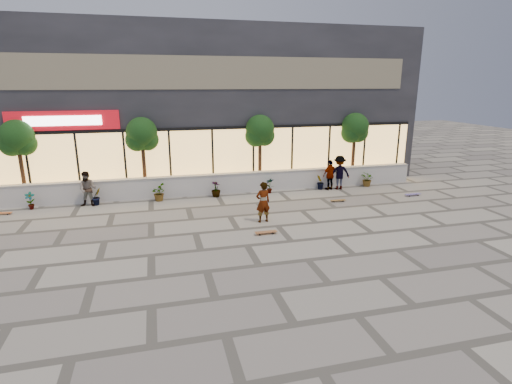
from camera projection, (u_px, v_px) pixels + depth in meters
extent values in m
plane|color=#A39E8D|center=(247.00, 246.00, 13.99)|extent=(80.00, 80.00, 0.00)
cube|color=silver|center=(216.00, 184.00, 20.40)|extent=(22.00, 0.35, 1.00)
cube|color=#B2AFA8|center=(216.00, 174.00, 20.26)|extent=(22.00, 0.42, 0.04)
cube|color=#24252A|center=(201.00, 104.00, 24.54)|extent=(24.00, 9.00, 8.50)
cube|color=#E8B15D|center=(213.00, 158.00, 20.99)|extent=(23.04, 0.05, 3.00)
cube|color=black|center=(212.00, 128.00, 20.56)|extent=(23.04, 0.08, 0.15)
cube|color=#A20B14|center=(63.00, 121.00, 18.72)|extent=(5.00, 0.10, 0.90)
cube|color=white|center=(63.00, 121.00, 18.66)|extent=(3.40, 0.06, 0.45)
cube|color=brown|center=(210.00, 73.00, 19.86)|extent=(21.60, 0.05, 1.60)
imported|color=#183410|center=(30.00, 201.00, 17.88)|extent=(0.43, 0.29, 0.81)
imported|color=#183410|center=(97.00, 197.00, 18.55)|extent=(0.57, 0.57, 0.81)
imported|color=#183410|center=(158.00, 193.00, 19.22)|extent=(0.68, 0.77, 0.81)
imported|color=#183410|center=(216.00, 189.00, 19.88)|extent=(0.64, 0.64, 0.81)
imported|color=#183410|center=(270.00, 185.00, 20.55)|extent=(0.46, 0.35, 0.81)
imported|color=#183410|center=(320.00, 182.00, 21.22)|extent=(0.55, 0.57, 0.81)
imported|color=#183410|center=(368.00, 179.00, 21.89)|extent=(0.77, 0.84, 0.81)
cylinder|color=#412517|center=(22.00, 169.00, 18.61)|extent=(0.18, 0.18, 3.24)
sphere|color=#183410|center=(17.00, 136.00, 18.20)|extent=(1.50, 1.50, 1.50)
sphere|color=#183410|center=(12.00, 144.00, 18.19)|extent=(1.10, 1.10, 1.10)
sphere|color=#183410|center=(24.00, 144.00, 18.40)|extent=(1.10, 1.10, 1.10)
cylinder|color=#412517|center=(144.00, 164.00, 19.92)|extent=(0.18, 0.18, 3.24)
sphere|color=#183410|center=(142.00, 132.00, 19.51)|extent=(1.50, 1.50, 1.50)
sphere|color=#183410|center=(137.00, 140.00, 19.50)|extent=(1.10, 1.10, 1.10)
sphere|color=#183410|center=(147.00, 139.00, 19.71)|extent=(1.10, 1.10, 1.10)
cylinder|color=#412517|center=(260.00, 158.00, 21.35)|extent=(0.18, 0.18, 3.24)
sphere|color=#183410|center=(260.00, 129.00, 20.94)|extent=(1.50, 1.50, 1.50)
sphere|color=#183410|center=(256.00, 136.00, 20.93)|extent=(1.10, 1.10, 1.10)
sphere|color=#183410|center=(264.00, 136.00, 21.14)|extent=(1.10, 1.10, 1.10)
cylinder|color=#412517|center=(353.00, 154.00, 22.66)|extent=(0.18, 0.18, 3.24)
sphere|color=#183410|center=(355.00, 126.00, 22.25)|extent=(1.50, 1.50, 1.50)
sphere|color=#183410|center=(351.00, 133.00, 22.24)|extent=(1.10, 1.10, 1.10)
sphere|color=#183410|center=(358.00, 133.00, 22.46)|extent=(1.10, 1.10, 1.10)
imported|color=silver|center=(263.00, 202.00, 16.17)|extent=(0.67, 0.49, 1.69)
imported|color=#987F62|center=(88.00, 189.00, 18.22)|extent=(0.90, 0.75, 1.64)
imported|color=silver|center=(330.00, 175.00, 21.09)|extent=(1.01, 0.64, 1.61)
imported|color=maroon|center=(339.00, 173.00, 21.19)|extent=(1.23, 0.78, 1.81)
cube|color=brown|center=(266.00, 232.00, 15.02)|extent=(0.85, 0.23, 0.02)
cylinder|color=black|center=(272.00, 232.00, 15.17)|extent=(0.06, 0.03, 0.06)
cylinder|color=black|center=(273.00, 233.00, 15.03)|extent=(0.06, 0.03, 0.06)
cylinder|color=black|center=(259.00, 233.00, 15.04)|extent=(0.06, 0.03, 0.06)
cylinder|color=black|center=(260.00, 235.00, 14.90)|extent=(0.06, 0.03, 0.06)
cube|color=#D66128|center=(2.00, 213.00, 17.25)|extent=(0.77, 0.29, 0.02)
cylinder|color=black|center=(9.00, 213.00, 17.36)|extent=(0.06, 0.04, 0.05)
cylinder|color=black|center=(8.00, 214.00, 17.23)|extent=(0.06, 0.04, 0.05)
cube|color=brown|center=(338.00, 200.00, 19.12)|extent=(0.75, 0.22, 0.02)
cylinder|color=black|center=(342.00, 201.00, 19.25)|extent=(0.05, 0.03, 0.05)
cylinder|color=black|center=(343.00, 201.00, 19.12)|extent=(0.05, 0.03, 0.05)
cylinder|color=black|center=(333.00, 201.00, 19.15)|extent=(0.05, 0.03, 0.05)
cylinder|color=black|center=(334.00, 202.00, 19.03)|extent=(0.05, 0.03, 0.05)
cube|color=#62569F|center=(413.00, 194.00, 20.13)|extent=(0.86, 0.26, 0.02)
cylinder|color=black|center=(416.00, 194.00, 20.29)|extent=(0.06, 0.04, 0.06)
cylinder|color=black|center=(418.00, 195.00, 20.15)|extent=(0.06, 0.04, 0.06)
cylinder|color=black|center=(407.00, 195.00, 20.14)|extent=(0.06, 0.04, 0.06)
cylinder|color=black|center=(409.00, 196.00, 20.00)|extent=(0.06, 0.04, 0.06)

